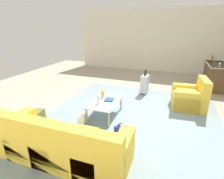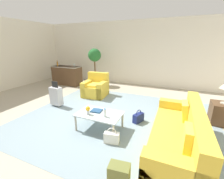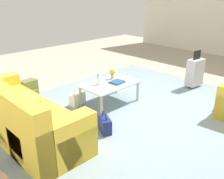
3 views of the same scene
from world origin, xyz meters
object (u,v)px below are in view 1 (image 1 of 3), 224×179
at_px(coffee_table_book, 109,100).
at_px(wine_glass_leftmost, 215,59).
at_px(water_bottle, 98,100).
at_px(suitcase_silver, 145,84).
at_px(couch, 61,146).
at_px(flower_vase, 103,93).
at_px(bar_console, 215,76).
at_px(wine_glass_left_of_centre, 220,64).
at_px(armchair, 191,98).
at_px(handbag_navy, 122,133).
at_px(handbag_white, 83,117).
at_px(wine_bottle_amber, 212,59).
at_px(backpack_olive, 39,119).
at_px(coffee_table, 105,103).

bearing_deg(coffee_table_book, wine_glass_leftmost, 136.78).
bearing_deg(water_bottle, suitcase_silver, 160.02).
xyz_separation_m(couch, flower_vase, (-2.01, -0.05, 0.23)).
bearing_deg(bar_console, wine_glass_left_of_centre, -2.81).
height_order(flower_vase, wine_glass_leftmost, wine_glass_leftmost).
xyz_separation_m(armchair, wine_glass_left_of_centre, (-1.68, 0.90, 0.74)).
xyz_separation_m(flower_vase, wine_glass_left_of_centre, (-2.77, 3.23, 0.50)).
xyz_separation_m(handbag_navy, handbag_white, (-0.31, -1.09, 0.00)).
distance_m(couch, flower_vase, 2.03).
distance_m(armchair, wine_bottle_amber, 2.85).
bearing_deg(suitcase_silver, backpack_olive, -33.56).
xyz_separation_m(water_bottle, handbag_navy, (0.60, 0.80, -0.38)).
relative_size(flower_vase, bar_console, 0.14).
xyz_separation_m(couch, bar_console, (-5.29, 3.20, 0.17)).
distance_m(armchair, wine_glass_left_of_centre, 2.05).
height_order(couch, coffee_table, couch).
height_order(armchair, coffee_table, armchair).
relative_size(coffee_table_book, bar_console, 0.17).
relative_size(coffee_table_book, suitcase_silver, 0.30).
distance_m(wine_glass_leftmost, wine_bottle_amber, 0.15).
height_order(couch, wine_glass_left_of_centre, wine_glass_left_of_centre).
bearing_deg(coffee_table, suitcase_silver, 160.71).
relative_size(coffee_table, flower_vase, 5.24).
bearing_deg(bar_console, couch, -31.16).
distance_m(coffee_table_book, handbag_navy, 1.15).
distance_m(wine_bottle_amber, suitcase_silver, 3.07).
height_order(coffee_table, water_bottle, water_bottle).
xyz_separation_m(coffee_table_book, backpack_olive, (1.12, -1.37, -0.24)).
xyz_separation_m(flower_vase, wine_bottle_amber, (-3.72, 3.13, 0.51)).
distance_m(wine_glass_left_of_centre, handbag_navy, 4.56).
height_order(armchair, water_bottle, armchair).
xyz_separation_m(wine_bottle_amber, suitcase_silver, (1.94, -2.28, -0.69)).
bearing_deg(suitcase_silver, wine_bottle_amber, 130.37).
xyz_separation_m(flower_vase, suitcase_silver, (-1.78, 0.85, -0.18)).
bearing_deg(wine_bottle_amber, coffee_table, -37.11).
bearing_deg(wine_glass_leftmost, wine_bottle_amber, -59.74).
bearing_deg(backpack_olive, coffee_table_book, 129.24).
distance_m(wine_glass_left_of_centre, handbag_white, 4.99).
bearing_deg(wine_glass_leftmost, coffee_table_book, -37.86).
distance_m(couch, handbag_navy, 1.29).
bearing_deg(wine_glass_leftmost, suitcase_silver, -50.10).
relative_size(armchair, handbag_navy, 2.68).
bearing_deg(bar_console, suitcase_silver, -57.99).
relative_size(couch, wine_glass_left_of_centre, 15.42).
bearing_deg(handbag_white, wine_glass_leftmost, 142.20).
bearing_deg(backpack_olive, handbag_white, 119.43).
relative_size(water_bottle, coffee_table_book, 0.80).
relative_size(couch, handbag_white, 6.65).
relative_size(bar_console, wine_glass_leftmost, 9.69).
xyz_separation_m(coffee_table_book, flower_vase, (-0.10, -0.23, 0.11)).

